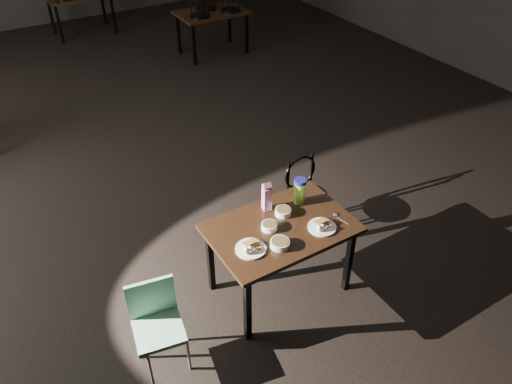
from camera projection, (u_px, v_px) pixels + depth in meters
main_table at (281, 233)px, 4.20m from camera, size 1.20×0.80×0.75m
plate_left at (251, 248)px, 3.92m from camera, size 0.25×0.25×0.08m
plate_right at (322, 226)px, 4.12m from camera, size 0.24×0.24×0.08m
bowl_near at (269, 226)px, 4.11m from camera, size 0.13×0.13×0.05m
bowl_far at (283, 211)px, 4.26m from camera, size 0.14×0.14×0.05m
bowl_big at (280, 243)px, 3.94m from camera, size 0.16×0.16×0.05m
juice_carton at (267, 197)px, 4.26m from camera, size 0.08×0.08×0.28m
water_bottle at (300, 191)px, 4.34m from camera, size 0.13×0.13×0.24m
spoon at (337, 215)px, 4.26m from camera, size 0.05×0.20×0.01m
bentwood_chair at (305, 189)px, 5.02m from camera, size 0.38×0.38×0.81m
school_chair at (156, 319)px, 3.73m from camera, size 0.42×0.42×0.78m
bg_table_right at (212, 10)px, 8.67m from camera, size 1.20×0.80×1.48m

